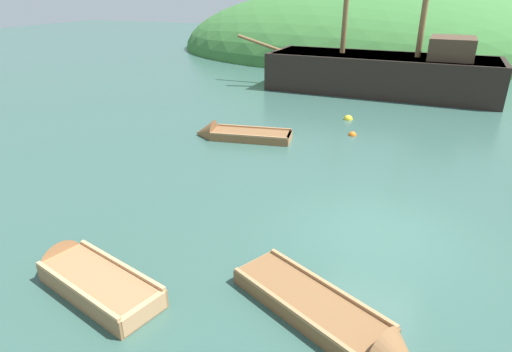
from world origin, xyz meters
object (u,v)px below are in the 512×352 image
Objects in this scene: rowboat_outer_right at (86,278)px; rowboat_far at (234,136)px; buoy_yellow at (348,119)px; sailing_ship at (382,78)px; rowboat_center at (337,325)px; buoy_orange at (352,135)px.

rowboat_far reaches higher than rowboat_outer_right.
rowboat_outer_right reaches higher than buoy_yellow.
rowboat_far is at bearing 68.78° from sailing_ship.
rowboat_outer_right is 8.76× the size of buoy_yellow.
rowboat_center is 11.05m from buoy_orange.
sailing_ship reaches higher than buoy_yellow.
rowboat_outer_right is 9.55m from rowboat_far.
rowboat_center reaches higher than buoy_orange.
rowboat_far is 4.82m from buoy_orange.
buoy_yellow is at bearing 85.37° from sailing_ship.
rowboat_outer_right is 5.02m from rowboat_center.
rowboat_far is at bearing -155.47° from buoy_orange.
buoy_yellow reaches higher than buoy_orange.
rowboat_far is 12.20× the size of buoy_orange.
rowboat_far is at bearing 150.95° from rowboat_center.
rowboat_outer_right is at bearing 86.99° from rowboat_far.
rowboat_center is (1.31, -19.44, -0.74)m from sailing_ship.
buoy_orange is at bearing 125.41° from rowboat_center.
sailing_ship is at bearing 88.58° from buoy_orange.
rowboat_outer_right is 0.89× the size of rowboat_far.
rowboat_center is at bearing 114.90° from rowboat_far.
buoy_orange is 2.33m from buoy_yellow.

